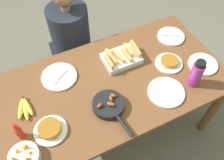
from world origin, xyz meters
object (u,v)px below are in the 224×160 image
at_px(banana_bunch, 24,107).
at_px(skillet, 109,105).
at_px(empty_plate_mid_edge, 203,64).
at_px(person_figure, 73,49).
at_px(frittata_plate_side, 169,62).
at_px(empty_plate_far_left, 166,92).
at_px(melon_tray, 121,58).
at_px(water_bottle, 196,74).
at_px(frittata_plate_center, 50,129).
at_px(empty_plate_near_front, 59,77).
at_px(empty_plate_far_right, 171,36).
at_px(fruit_bowl_mango, 24,157).
at_px(hot_sauce_bottle, 19,131).

xyz_separation_m(banana_bunch, skillet, (0.52, -0.24, 0.01)).
distance_m(empty_plate_mid_edge, person_figure, 1.22).
xyz_separation_m(skillet, frittata_plate_side, (0.59, 0.15, -0.01)).
xyz_separation_m(empty_plate_far_left, empty_plate_mid_edge, (0.41, 0.09, 0.00)).
relative_size(melon_tray, water_bottle, 1.21).
bearing_deg(empty_plate_mid_edge, frittata_plate_center, -179.19).
height_order(empty_plate_near_front, empty_plate_far_left, same).
height_order(banana_bunch, frittata_plate_center, frittata_plate_center).
distance_m(melon_tray, frittata_plate_side, 0.37).
distance_m(empty_plate_far_right, empty_plate_mid_edge, 0.37).
height_order(melon_tray, frittata_plate_side, melon_tray).
xyz_separation_m(frittata_plate_center, fruit_bowl_mango, (-0.19, -0.11, 0.01)).
distance_m(empty_plate_near_front, water_bottle, 1.00).
xyz_separation_m(skillet, water_bottle, (0.65, -0.08, 0.08)).
relative_size(frittata_plate_center, empty_plate_far_right, 0.94).
bearing_deg(empty_plate_mid_edge, person_figure, 131.94).
bearing_deg(banana_bunch, person_figure, 49.91).
xyz_separation_m(empty_plate_near_front, hot_sauce_bottle, (-0.36, -0.35, 0.06)).
xyz_separation_m(banana_bunch, person_figure, (0.56, 0.66, -0.30)).
bearing_deg(empty_plate_near_front, skillet, -60.63).
relative_size(empty_plate_far_right, person_figure, 0.20).
height_order(frittata_plate_center, empty_plate_mid_edge, frittata_plate_center).
bearing_deg(empty_plate_far_right, empty_plate_far_left, -127.69).
xyz_separation_m(banana_bunch, fruit_bowl_mango, (-0.08, -0.35, 0.02)).
xyz_separation_m(empty_plate_mid_edge, person_figure, (-0.79, 0.88, -0.29)).
height_order(melon_tray, person_figure, person_figure).
height_order(empty_plate_far_left, fruit_bowl_mango, fruit_bowl_mango).
relative_size(frittata_plate_side, person_figure, 0.18).
bearing_deg(empty_plate_far_right, person_figure, 145.54).
height_order(melon_tray, empty_plate_far_right, melon_tray).
bearing_deg(fruit_bowl_mango, empty_plate_near_front, 53.14).
xyz_separation_m(frittata_plate_side, water_bottle, (0.05, -0.23, 0.09)).
height_order(fruit_bowl_mango, hot_sauce_bottle, hot_sauce_bottle).
bearing_deg(empty_plate_mid_edge, frittata_plate_side, 152.21).
bearing_deg(frittata_plate_center, empty_plate_far_right, 18.02).
bearing_deg(frittata_plate_center, frittata_plate_side, 8.05).
bearing_deg(fruit_bowl_mango, empty_plate_mid_edge, 5.09).
bearing_deg(empty_plate_far_left, empty_plate_mid_edge, 13.09).
xyz_separation_m(banana_bunch, frittata_plate_center, (0.11, -0.24, 0.01)).
height_order(frittata_plate_side, fruit_bowl_mango, fruit_bowl_mango).
bearing_deg(empty_plate_mid_edge, banana_bunch, 170.73).
xyz_separation_m(empty_plate_mid_edge, hot_sauce_bottle, (-1.42, 0.03, 0.06)).
relative_size(empty_plate_far_right, hot_sauce_bottle, 1.39).
distance_m(fruit_bowl_mango, person_figure, 1.24).
bearing_deg(empty_plate_near_front, frittata_plate_side, -17.06).
distance_m(banana_bunch, person_figure, 0.92).
bearing_deg(skillet, water_bottle, 75.79).
xyz_separation_m(melon_tray, person_figure, (-0.24, 0.56, -0.32)).
height_order(empty_plate_far_left, person_figure, person_figure).
bearing_deg(fruit_bowl_mango, frittata_plate_side, 11.92).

